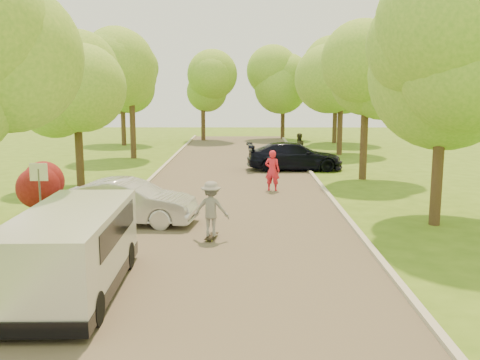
{
  "coord_description": "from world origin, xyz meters",
  "views": [
    {
      "loc": [
        0.52,
        -12.17,
        4.43
      ],
      "look_at": [
        0.38,
        6.1,
        1.3
      ],
      "focal_mm": 40.0,
      "sensor_mm": 36.0,
      "label": 1
    }
  ],
  "objects_px": {
    "skateboarder": "(211,209)",
    "person_olive": "(299,148)",
    "street_sign": "(39,183)",
    "minivan": "(72,250)",
    "person_striped": "(272,171)",
    "silver_sedan": "(128,202)",
    "dark_sedan": "(294,156)",
    "longboard": "(212,236)"
  },
  "relations": [
    {
      "from": "silver_sedan",
      "to": "skateboarder",
      "type": "distance_m",
      "value": 3.41
    },
    {
      "from": "dark_sedan",
      "to": "person_striped",
      "type": "height_order",
      "value": "person_striped"
    },
    {
      "from": "street_sign",
      "to": "person_olive",
      "type": "xyz_separation_m",
      "value": [
        9.6,
        15.8,
        -0.67
      ]
    },
    {
      "from": "person_olive",
      "to": "silver_sedan",
      "type": "bearing_deg",
      "value": 44.4
    },
    {
      "from": "person_striped",
      "to": "person_olive",
      "type": "relative_size",
      "value": 1.0
    },
    {
      "from": "silver_sedan",
      "to": "person_striped",
      "type": "height_order",
      "value": "person_striped"
    },
    {
      "from": "minivan",
      "to": "skateboarder",
      "type": "xyz_separation_m",
      "value": [
        2.76,
        4.26,
        -0.05
      ]
    },
    {
      "from": "silver_sedan",
      "to": "person_striped",
      "type": "bearing_deg",
      "value": -33.5
    },
    {
      "from": "minivan",
      "to": "skateboarder",
      "type": "height_order",
      "value": "minivan"
    },
    {
      "from": "street_sign",
      "to": "minivan",
      "type": "xyz_separation_m",
      "value": [
        2.6,
        -5.05,
        -0.59
      ]
    },
    {
      "from": "skateboarder",
      "to": "silver_sedan",
      "type": "bearing_deg",
      "value": -22.47
    },
    {
      "from": "dark_sedan",
      "to": "person_olive",
      "type": "relative_size",
      "value": 2.91
    },
    {
      "from": "street_sign",
      "to": "person_striped",
      "type": "distance_m",
      "value": 10.23
    },
    {
      "from": "skateboarder",
      "to": "person_olive",
      "type": "bearing_deg",
      "value": -93.89
    },
    {
      "from": "minivan",
      "to": "person_olive",
      "type": "distance_m",
      "value": 21.99
    },
    {
      "from": "minivan",
      "to": "person_striped",
      "type": "bearing_deg",
      "value": 65.9
    },
    {
      "from": "silver_sedan",
      "to": "person_olive",
      "type": "relative_size",
      "value": 2.49
    },
    {
      "from": "minivan",
      "to": "dark_sedan",
      "type": "relative_size",
      "value": 0.96
    },
    {
      "from": "street_sign",
      "to": "minivan",
      "type": "bearing_deg",
      "value": -62.76
    },
    {
      "from": "longboard",
      "to": "person_olive",
      "type": "xyz_separation_m",
      "value": [
        4.24,
        16.59,
        0.81
      ]
    },
    {
      "from": "silver_sedan",
      "to": "longboard",
      "type": "distance_m",
      "value": 3.46
    },
    {
      "from": "dark_sedan",
      "to": "person_olive",
      "type": "xyz_separation_m",
      "value": [
        0.5,
        2.8,
        0.14
      ]
    },
    {
      "from": "longboard",
      "to": "skateboarder",
      "type": "relative_size",
      "value": 0.53
    },
    {
      "from": "longboard",
      "to": "skateboarder",
      "type": "distance_m",
      "value": 0.84
    },
    {
      "from": "skateboarder",
      "to": "longboard",
      "type": "bearing_deg",
      "value": -72.42
    },
    {
      "from": "street_sign",
      "to": "person_olive",
      "type": "distance_m",
      "value": 18.5
    },
    {
      "from": "dark_sedan",
      "to": "skateboarder",
      "type": "xyz_separation_m",
      "value": [
        -3.74,
        -13.79,
        0.17
      ]
    },
    {
      "from": "silver_sedan",
      "to": "person_olive",
      "type": "bearing_deg",
      "value": -18.14
    },
    {
      "from": "silver_sedan",
      "to": "dark_sedan",
      "type": "relative_size",
      "value": 0.86
    },
    {
      "from": "minivan",
      "to": "longboard",
      "type": "distance_m",
      "value": 5.15
    },
    {
      "from": "longboard",
      "to": "person_olive",
      "type": "distance_m",
      "value": 17.14
    },
    {
      "from": "minivan",
      "to": "person_striped",
      "type": "relative_size",
      "value": 2.79
    },
    {
      "from": "dark_sedan",
      "to": "skateboarder",
      "type": "height_order",
      "value": "skateboarder"
    },
    {
      "from": "street_sign",
      "to": "skateboarder",
      "type": "relative_size",
      "value": 1.32
    },
    {
      "from": "dark_sedan",
      "to": "person_olive",
      "type": "distance_m",
      "value": 2.85
    },
    {
      "from": "minivan",
      "to": "silver_sedan",
      "type": "relative_size",
      "value": 1.12
    },
    {
      "from": "longboard",
      "to": "person_olive",
      "type": "height_order",
      "value": "person_olive"
    },
    {
      "from": "silver_sedan",
      "to": "person_olive",
      "type": "xyz_separation_m",
      "value": [
        7.1,
        14.74,
        0.16
      ]
    },
    {
      "from": "street_sign",
      "to": "minivan",
      "type": "distance_m",
      "value": 5.71
    },
    {
      "from": "minivan",
      "to": "person_olive",
      "type": "bearing_deg",
      "value": 69.95
    },
    {
      "from": "skateboarder",
      "to": "person_striped",
      "type": "xyz_separation_m",
      "value": [
        2.2,
        7.65,
        -0.03
      ]
    },
    {
      "from": "silver_sedan",
      "to": "dark_sedan",
      "type": "distance_m",
      "value": 13.64
    }
  ]
}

